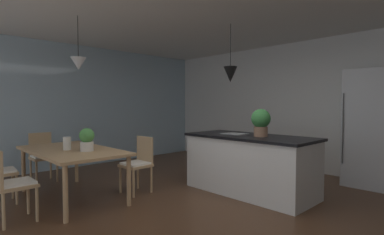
# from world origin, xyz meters

# --- Properties ---
(ground_plane) EXTENTS (10.00, 8.40, 0.04)m
(ground_plane) POSITION_xyz_m (0.00, 0.00, -0.02)
(ground_plane) COLOR #4C301E
(wall_back_kitchen) EXTENTS (10.00, 0.12, 2.70)m
(wall_back_kitchen) POSITION_xyz_m (0.00, 3.26, 1.35)
(wall_back_kitchen) COLOR silver
(wall_back_kitchen) RESTS_ON ground_plane
(window_wall_left_glazing) EXTENTS (0.06, 8.40, 2.70)m
(window_wall_left_glazing) POSITION_xyz_m (-4.06, 0.00, 1.35)
(window_wall_left_glazing) COLOR #9EB7C6
(window_wall_left_glazing) RESTS_ON ground_plane
(dining_table) EXTENTS (1.90, 1.01, 0.73)m
(dining_table) POSITION_xyz_m (-1.88, -1.02, 0.66)
(dining_table) COLOR tan
(dining_table) RESTS_ON ground_plane
(chair_far_right) EXTENTS (0.43, 0.43, 0.87)m
(chair_far_right) POSITION_xyz_m (-1.46, -0.15, 0.47)
(chair_far_right) COLOR tan
(chair_far_right) RESTS_ON ground_plane
(chair_window_end) EXTENTS (0.40, 0.40, 0.87)m
(chair_window_end) POSITION_xyz_m (-3.21, -1.02, 0.47)
(chair_window_end) COLOR tan
(chair_window_end) RESTS_ON ground_plane
(chair_near_right) EXTENTS (0.41, 0.41, 0.87)m
(chair_near_right) POSITION_xyz_m (-1.45, -1.90, 0.47)
(chair_near_right) COLOR tan
(chair_near_right) RESTS_ON ground_plane
(kitchen_island) EXTENTS (2.02, 0.91, 0.91)m
(kitchen_island) POSITION_xyz_m (-0.23, 1.09, 0.46)
(kitchen_island) COLOR silver
(kitchen_island) RESTS_ON ground_plane
(refrigerator) EXTENTS (0.69, 0.67, 1.97)m
(refrigerator) POSITION_xyz_m (0.95, 2.86, 0.98)
(refrigerator) COLOR #B2B5B7
(refrigerator) RESTS_ON ground_plane
(pendant_over_table) EXTENTS (0.22, 0.22, 0.80)m
(pendant_over_table) POSITION_xyz_m (-1.92, -0.89, 1.99)
(pendant_over_table) COLOR black
(pendant_over_island_main) EXTENTS (0.22, 0.22, 0.95)m
(pendant_over_island_main) POSITION_xyz_m (-0.62, 1.09, 1.88)
(pendant_over_island_main) COLOR black
(potted_plant_on_island) EXTENTS (0.29, 0.29, 0.42)m
(potted_plant_on_island) POSITION_xyz_m (-0.03, 1.09, 1.13)
(potted_plant_on_island) COLOR #8C664C
(potted_plant_on_island) RESTS_ON kitchen_island
(potted_plant_on_table) EXTENTS (0.21, 0.21, 0.33)m
(potted_plant_on_table) POSITION_xyz_m (-1.55, -0.94, 0.90)
(potted_plant_on_table) COLOR beige
(potted_plant_on_table) RESTS_ON dining_table
(vase_on_dining_table) EXTENTS (0.11, 0.11, 0.19)m
(vase_on_dining_table) POSITION_xyz_m (-1.86, -1.10, 0.82)
(vase_on_dining_table) COLOR silver
(vase_on_dining_table) RESTS_ON dining_table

